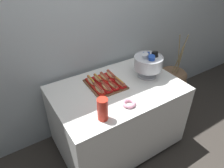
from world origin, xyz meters
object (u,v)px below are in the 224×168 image
(hot_dog_0, at_px, (99,89))
(hot_dog_5, at_px, (98,79))
(hot_dog_1, at_px, (106,87))
(hot_dog_3, at_px, (119,82))
(hot_dog_2, at_px, (113,85))
(hot_dog_6, at_px, (105,77))
(hot_dog_4, at_px, (91,81))
(cup_stack, at_px, (103,109))
(floor_vase, at_px, (170,89))
(serving_tray, at_px, (105,84))
(hot_dog_7, at_px, (111,75))
(buffet_table, at_px, (117,115))
(punch_bowl, at_px, (148,63))
(donut, at_px, (129,103))

(hot_dog_0, height_order, hot_dog_5, hot_dog_0)
(hot_dog_1, relative_size, hot_dog_3, 0.90)
(hot_dog_2, relative_size, hot_dog_6, 0.90)
(hot_dog_4, height_order, hot_dog_5, hot_dog_5)
(cup_stack, bearing_deg, floor_vase, 19.59)
(hot_dog_3, bearing_deg, hot_dog_2, 178.57)
(serving_tray, relative_size, hot_dog_4, 2.03)
(hot_dog_6, distance_m, hot_dog_7, 0.08)
(hot_dog_3, bearing_deg, hot_dog_1, 178.57)
(floor_vase, bearing_deg, hot_dog_1, -171.90)
(buffet_table, relative_size, punch_bowl, 4.27)
(hot_dog_5, xyz_separation_m, punch_bowl, (0.49, -0.18, 0.13))
(buffet_table, distance_m, serving_tray, 0.39)
(hot_dog_2, xyz_separation_m, hot_dog_6, (0.00, 0.16, 0.00))
(hot_dog_0, distance_m, hot_dog_1, 0.08)
(cup_stack, xyz_separation_m, donut, (0.28, 0.03, -0.08))
(hot_dog_7, bearing_deg, serving_tray, -145.18)
(serving_tray, distance_m, punch_bowl, 0.49)
(hot_dog_0, distance_m, hot_dog_2, 0.15)
(hot_dog_3, xyz_separation_m, hot_dog_7, (0.00, 0.16, -0.00))
(buffet_table, height_order, floor_vase, floor_vase)
(hot_dog_1, distance_m, hot_dog_4, 0.18)
(hot_dog_4, distance_m, punch_bowl, 0.61)
(floor_vase, distance_m, hot_dog_1, 1.26)
(hot_dog_7, relative_size, cup_stack, 0.84)
(hot_dog_3, height_order, punch_bowl, punch_bowl)
(punch_bowl, bearing_deg, hot_dog_4, 162.33)
(serving_tray, distance_m, hot_dog_1, 0.10)
(serving_tray, relative_size, cup_stack, 1.87)
(hot_dog_2, relative_size, hot_dog_3, 0.91)
(floor_vase, bearing_deg, hot_dog_3, -170.46)
(hot_dog_3, bearing_deg, buffet_table, -153.30)
(buffet_table, bearing_deg, donut, -102.27)
(cup_stack, bearing_deg, hot_dog_5, 64.92)
(hot_dog_3, height_order, hot_dog_5, hot_dog_3)
(hot_dog_5, bearing_deg, hot_dog_1, -91.43)
(hot_dog_7, bearing_deg, hot_dog_1, -133.71)
(hot_dog_5, bearing_deg, hot_dog_0, -115.88)
(hot_dog_1, xyz_separation_m, cup_stack, (-0.22, -0.32, 0.06))
(hot_dog_4, relative_size, hot_dog_6, 1.06)
(serving_tray, bearing_deg, hot_dog_1, -115.88)
(floor_vase, distance_m, serving_tray, 1.20)
(hot_dog_5, bearing_deg, donut, -83.73)
(buffet_table, distance_m, hot_dog_7, 0.44)
(hot_dog_5, bearing_deg, hot_dog_7, -1.43)
(punch_bowl, height_order, donut, punch_bowl)
(serving_tray, height_order, donut, donut)
(cup_stack, bearing_deg, buffet_table, 41.47)
(punch_bowl, bearing_deg, donut, -147.53)
(floor_vase, relative_size, hot_dog_2, 6.93)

